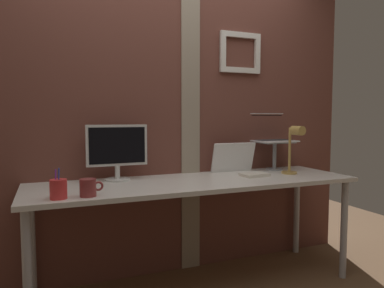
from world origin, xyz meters
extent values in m
cube|color=brown|center=(0.00, 0.41, 1.17)|extent=(3.30, 0.12, 2.34)
cube|color=gray|center=(0.21, 0.34, 1.17)|extent=(0.15, 0.01, 2.34)
cube|color=white|center=(0.65, 0.33, 1.89)|extent=(0.37, 0.03, 0.04)
cube|color=white|center=(0.65, 0.33, 1.61)|extent=(0.37, 0.03, 0.04)
cube|color=white|center=(0.49, 0.33, 1.75)|extent=(0.04, 0.03, 0.24)
cube|color=white|center=(0.81, 0.33, 1.75)|extent=(0.04, 0.03, 0.24)
cube|color=silver|center=(0.13, 0.01, 0.76)|extent=(2.30, 0.67, 0.03)
cylinder|color=#B2B2B7|center=(-0.96, -0.27, 0.37)|extent=(0.05, 0.05, 0.75)
cylinder|color=#B2B2B7|center=(1.22, -0.27, 0.37)|extent=(0.05, 0.05, 0.75)
cylinder|color=#B2B2B7|center=(-0.96, 0.29, 0.37)|extent=(0.05, 0.05, 0.75)
cylinder|color=#B2B2B7|center=(1.22, 0.29, 0.37)|extent=(0.05, 0.05, 0.75)
cylinder|color=silver|center=(-0.39, 0.23, 0.78)|extent=(0.18, 0.18, 0.01)
cylinder|color=silver|center=(-0.39, 0.23, 0.84)|extent=(0.04, 0.04, 0.09)
cube|color=silver|center=(-0.39, 0.23, 1.03)|extent=(0.42, 0.04, 0.29)
cube|color=black|center=(-0.39, 0.21, 1.03)|extent=(0.39, 0.00, 0.25)
cylinder|color=gray|center=(0.93, 0.23, 0.78)|extent=(0.14, 0.14, 0.01)
cylinder|color=gray|center=(0.93, 0.23, 0.90)|extent=(0.03, 0.03, 0.22)
cube|color=gray|center=(0.93, 0.23, 1.01)|extent=(0.28, 0.22, 0.01)
cube|color=white|center=(0.93, 0.23, 1.02)|extent=(0.34, 0.24, 0.01)
cube|color=#2D2D30|center=(0.93, 0.25, 1.03)|extent=(0.30, 0.15, 0.00)
cube|color=white|center=(0.93, 0.38, 1.14)|extent=(0.34, 0.07, 0.23)
cube|color=black|center=(0.93, 0.38, 1.14)|extent=(0.31, 0.06, 0.20)
cube|color=white|center=(0.55, 0.26, 0.90)|extent=(0.37, 0.08, 0.24)
cylinder|color=tan|center=(0.92, 0.01, 0.79)|extent=(0.12, 0.12, 0.02)
cylinder|color=tan|center=(0.92, 0.01, 0.97)|extent=(0.02, 0.02, 0.35)
cylinder|color=tan|center=(0.92, -0.08, 1.12)|extent=(0.07, 0.11, 0.07)
cylinder|color=red|center=(-0.79, -0.23, 0.83)|extent=(0.09, 0.09, 0.11)
cylinder|color=blue|center=(-0.79, -0.23, 0.87)|extent=(0.02, 0.04, 0.16)
cylinder|color=purple|center=(-0.81, -0.22, 0.86)|extent=(0.02, 0.02, 0.15)
cylinder|color=maroon|center=(-0.64, -0.23, 0.83)|extent=(0.09, 0.09, 0.10)
torus|color=maroon|center=(-0.58, -0.23, 0.83)|extent=(0.06, 0.01, 0.06)
cube|color=silver|center=(0.60, 0.01, 0.79)|extent=(0.21, 0.15, 0.02)
camera|label=1|loc=(-0.84, -2.27, 1.23)|focal=33.32mm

